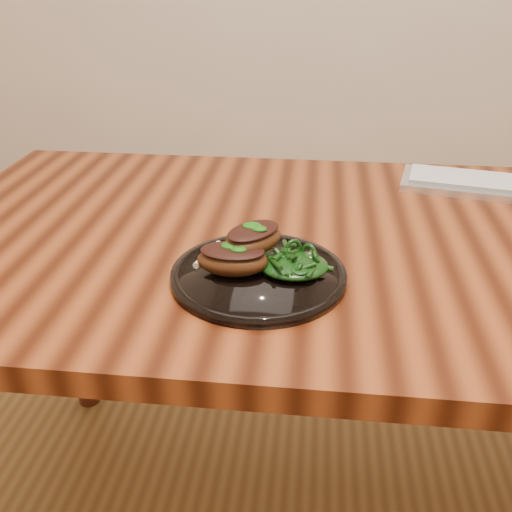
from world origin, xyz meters
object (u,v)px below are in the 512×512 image
Objects in this scene: desk at (369,278)px; greens_heap at (294,261)px; lamb_chop_front at (232,259)px; plate at (259,275)px.

desk is 0.24m from greens_heap.
greens_heap is (0.09, 0.01, -0.01)m from lamb_chop_front.
lamb_chop_front is 1.09× the size of greens_heap.
desk is 14.38× the size of lamb_chop_front.
lamb_chop_front reaches higher than greens_heap.
desk is at bearing 38.73° from lamb_chop_front.
desk is 15.62× the size of greens_heap.
plate is (-0.18, -0.17, 0.09)m from desk.
plate is at bearing -174.81° from greens_heap.
lamb_chop_front reaches higher than plate.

